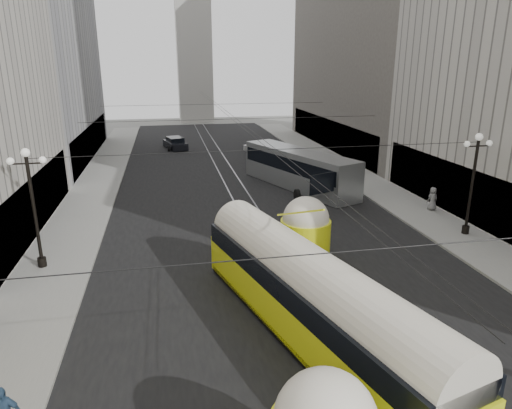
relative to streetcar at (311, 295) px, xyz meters
name	(u,v)px	position (x,y,z in m)	size (l,w,h in m)	color
road	(235,187)	(0.50, 23.28, -1.85)	(20.00, 85.00, 0.02)	black
sidewalk_left	(98,183)	(-11.50, 26.78, -1.77)	(4.00, 72.00, 0.15)	gray
sidewalk_right	(348,171)	(12.50, 26.78, -1.77)	(4.00, 72.00, 0.15)	gray
rail_left	(227,187)	(-0.25, 23.28, -1.85)	(0.12, 85.00, 0.04)	gray
rail_right	(243,186)	(1.25, 23.28, -1.85)	(0.12, 85.00, 0.04)	gray
building_left_far	(18,23)	(-19.49, 38.78, 12.46)	(12.60, 28.60, 28.60)	#999999
building_right_far	(381,10)	(20.50, 38.78, 14.46)	(12.60, 32.60, 32.60)	#514C47
distant_tower	(193,35)	(0.50, 70.78, 13.12)	(6.00, 6.00, 31.36)	#B2AFA8
lamppost_left_mid	(33,202)	(-12.10, 8.78, 1.90)	(1.86, 0.44, 6.37)	black
lamppost_right_mid	(473,179)	(13.10, 8.78, 1.90)	(1.86, 0.44, 6.37)	black
catenary	(237,121)	(0.62, 22.28, 4.04)	(25.00, 72.00, 0.23)	black
streetcar	(311,295)	(0.00, 0.00, 0.00)	(6.55, 16.70, 3.78)	#E9F114
city_bus	(299,168)	(5.91, 21.98, -0.04)	(7.28, 13.43, 3.29)	#929697
sedan_white_far	(257,149)	(5.46, 38.04, -1.28)	(2.86, 4.29, 1.25)	silver
sedan_dark_far	(175,144)	(-4.15, 42.88, -1.17)	(3.09, 5.04, 1.48)	black
pedestrian_crossing_b	(406,403)	(1.29, -5.21, -0.90)	(0.92, 0.71, 1.88)	beige
pedestrian_sidewalk_right	(433,199)	(13.64, 13.55, -0.83)	(0.84, 0.52, 1.73)	slate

